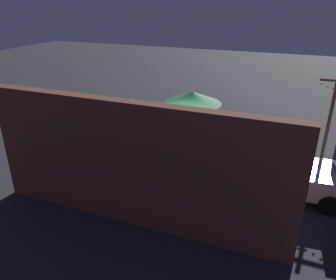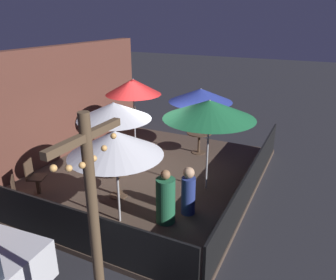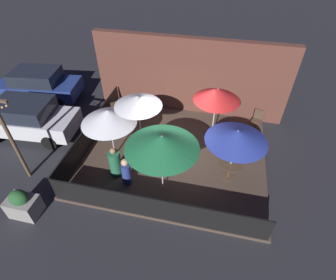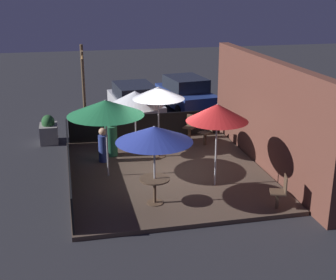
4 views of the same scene
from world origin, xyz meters
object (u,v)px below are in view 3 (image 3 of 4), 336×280
planter_box (23,204)px  parked_car_0 (27,118)px  patio_chair_1 (136,108)px  dining_table_0 (141,137)px  patio_umbrella_0 (138,101)px  dining_table_1 (230,166)px  light_post (9,134)px  patio_chair_0 (257,119)px  patron_1 (126,172)px  patron_0 (115,163)px  patio_umbrella_2 (108,117)px  patio_umbrella_4 (217,94)px  patio_chair_2 (117,111)px  patio_umbrella_3 (162,142)px  patio_umbrella_1 (237,136)px  parked_car_1 (39,85)px

planter_box → parked_car_0: bearing=121.7°
patio_chair_1 → dining_table_0: bearing=0.0°
patio_umbrella_0 → dining_table_1: size_ratio=2.98×
patio_umbrella_0 → dining_table_0: patio_umbrella_0 is taller
dining_table_1 → light_post: size_ratio=0.23×
patio_chair_0 → patron_1: 6.13m
patio_umbrella_0 → patron_0: 2.34m
patio_umbrella_2 → patron_1: size_ratio=1.83×
patio_umbrella_2 → patio_umbrella_4: 4.03m
patron_0 → parked_car_0: size_ratio=0.30×
planter_box → patio_chair_0: bearing=39.6°
patio_umbrella_4 → dining_table_1: (0.81, -1.96, -1.62)m
dining_table_0 → patio_chair_2: 2.25m
light_post → patio_chair_1: bearing=56.4°
dining_table_0 → parked_car_0: parked_car_0 is taller
patio_umbrella_0 → parked_car_0: (-5.00, -0.05, -1.50)m
patio_chair_1 → parked_car_0: size_ratio=0.22×
patio_umbrella_4 → patron_1: 4.34m
patio_umbrella_4 → patron_0: patio_umbrella_4 is taller
parked_car_0 → patio_umbrella_4: bearing=4.4°
dining_table_0 → patron_0: patron_0 is taller
patio_chair_2 → patio_umbrella_3: bearing=-5.5°
patio_umbrella_4 → patio_chair_1: size_ratio=2.64×
patio_chair_1 → parked_car_0: bearing=-87.7°
patio_chair_1 → patio_umbrella_1: bearing=34.0°
patio_chair_0 → patron_0: size_ratio=0.73×
patio_umbrella_2 → patio_umbrella_4: (3.60, 1.78, 0.33)m
patio_umbrella_3 → planter_box: 4.82m
patio_chair_1 → parked_car_1: bearing=-119.8°
patio_umbrella_1 → patio_umbrella_3: 2.42m
patio_chair_2 → patron_1: 3.82m
parked_car_1 → patron_1: bearing=-43.4°
patio_umbrella_0 → patio_umbrella_3: size_ratio=1.01×
light_post → patio_umbrella_3: bearing=4.7°
patio_chair_2 → parked_car_0: parked_car_0 is taller
parked_car_0 → patio_umbrella_0: bearing=-3.8°
patio_chair_0 → patio_chair_1: bearing=-68.2°
patio_umbrella_0 → patio_umbrella_2: (-0.91, -0.64, -0.37)m
patio_chair_0 → parked_car_0: parked_car_0 is taller
patio_umbrella_2 → patio_chair_0: bearing=28.6°
patio_umbrella_2 → patio_chair_2: 2.67m
patio_umbrella_2 → dining_table_0: bearing=35.1°
patio_umbrella_1 → patio_umbrella_3: (-2.17, -1.03, 0.21)m
patio_umbrella_3 → dining_table_1: bearing=25.4°
patio_umbrella_3 → patio_umbrella_4: 3.29m
patio_umbrella_2 → parked_car_0: size_ratio=0.50×
planter_box → light_post: size_ratio=0.30×
patron_1 → patio_umbrella_1: bearing=92.1°
patio_umbrella_2 → patio_chair_1: (0.06, 2.59, -1.36)m
patio_umbrella_4 → dining_table_1: bearing=-67.5°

